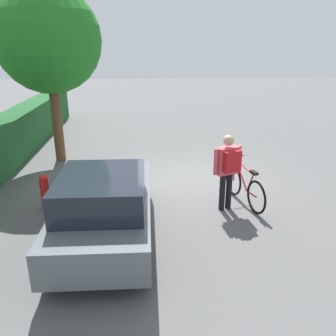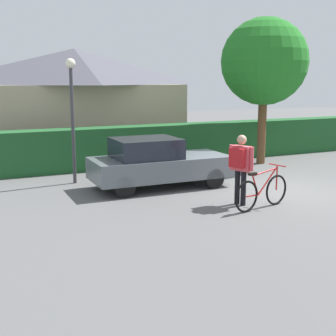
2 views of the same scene
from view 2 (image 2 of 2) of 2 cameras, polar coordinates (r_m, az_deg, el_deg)
ground_plane at (r=13.11m, az=14.12°, el=-2.73°), size 60.00×60.00×0.00m
hedge_row at (r=17.32m, az=3.13°, el=3.22°), size 18.40×0.90×1.41m
house_distant at (r=19.89m, az=-11.37°, el=8.31°), size 8.30×5.35×4.28m
parked_car_near at (r=12.95m, az=-1.42°, el=0.67°), size 3.93×1.74×1.42m
bicycle at (r=11.10m, az=11.58°, el=-2.90°), size 1.78×0.60×1.00m
person_rider at (r=11.19m, az=8.96°, el=0.66°), size 0.48×0.65×1.72m
street_lamp at (r=13.60m, az=-11.84°, el=8.03°), size 0.28×0.28×3.61m
tree_kerbside at (r=16.95m, az=11.87°, el=12.74°), size 3.06×3.06×5.18m
fire_hydrant at (r=14.96m, az=1.49°, el=0.88°), size 0.20×0.20×0.81m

